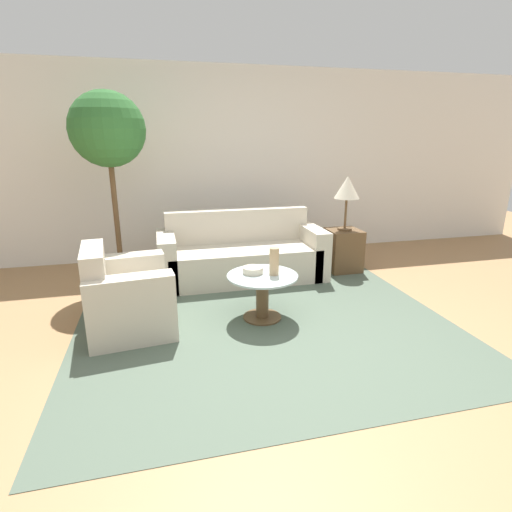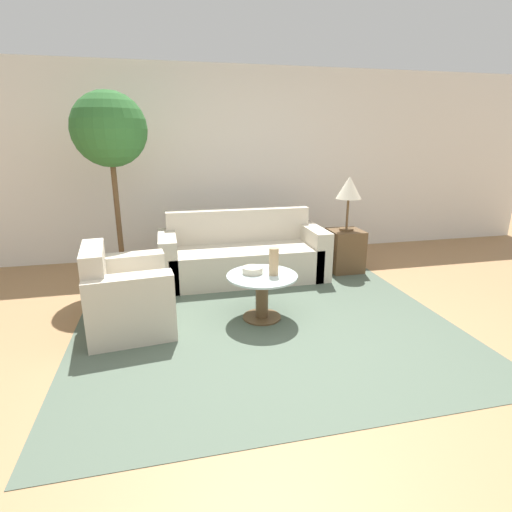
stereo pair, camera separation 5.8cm
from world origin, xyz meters
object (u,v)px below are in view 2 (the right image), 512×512
(sofa_main, at_px, (242,256))
(table_lamp, at_px, (349,189))
(coffee_table, at_px, (262,291))
(vase, at_px, (274,262))
(bowl, at_px, (253,270))
(armchair, at_px, (123,299))
(potted_plant, at_px, (111,146))

(sofa_main, distance_m, table_lamp, 1.54)
(sofa_main, distance_m, coffee_table, 1.20)
(coffee_table, bearing_deg, sofa_main, 87.76)
(vase, height_order, bowl, vase)
(sofa_main, bearing_deg, bowl, -96.20)
(armchair, height_order, table_lamp, table_lamp)
(coffee_table, xyz_separation_m, potted_plant, (-1.37, 1.33, 1.29))
(sofa_main, bearing_deg, coffee_table, -92.24)
(sofa_main, distance_m, bowl, 1.15)
(potted_plant, bearing_deg, vase, -42.35)
(sofa_main, height_order, coffee_table, sofa_main)
(potted_plant, xyz_separation_m, vase, (1.48, -1.34, -1.01))
(armchair, xyz_separation_m, bowl, (1.18, -0.02, 0.19))
(sofa_main, xyz_separation_m, armchair, (-1.30, -1.11, 0.00))
(table_lamp, relative_size, bowl, 3.53)
(armchair, relative_size, bowl, 4.82)
(potted_plant, bearing_deg, sofa_main, -5.27)
(bowl, bearing_deg, potted_plant, 135.78)
(vase, bearing_deg, sofa_main, 92.81)
(vase, xyz_separation_m, bowl, (-0.18, 0.09, -0.10))
(armchair, bearing_deg, bowl, -97.29)
(vase, bearing_deg, armchair, 175.52)
(armchair, distance_m, bowl, 1.20)
(armchair, relative_size, coffee_table, 1.38)
(bowl, bearing_deg, coffee_table, -41.60)
(vase, bearing_deg, bowl, 154.61)
(armchair, xyz_separation_m, coffee_table, (1.26, -0.09, 0.01))
(armchair, xyz_separation_m, table_lamp, (2.63, 1.06, 0.78))
(sofa_main, xyz_separation_m, bowl, (-0.12, -1.13, 0.20))
(coffee_table, relative_size, potted_plant, 0.31)
(sofa_main, relative_size, potted_plant, 0.92)
(sofa_main, relative_size, table_lamp, 2.94)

